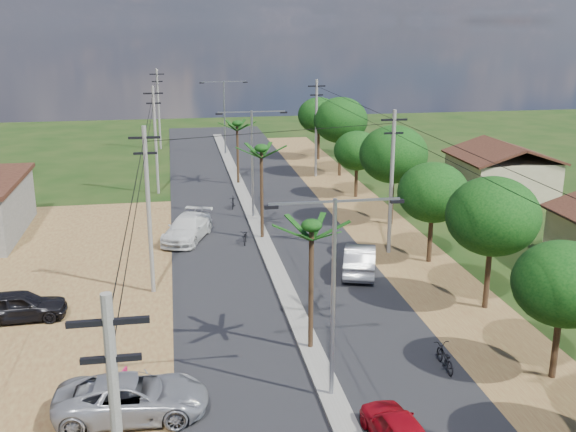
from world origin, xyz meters
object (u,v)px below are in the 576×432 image
object	(u,v)px
car_parked_silver	(132,398)
car_white_far	(187,229)
roadside_sign	(121,386)
car_red_near	(398,430)
moto_rider_east	(445,358)
car_silver_mid	(360,259)
car_parked_dark	(20,306)

from	to	relation	value
car_parked_silver	car_white_far	bearing A→B (deg)	-4.94
car_parked_silver	roadside_sign	bearing A→B (deg)	21.13
car_red_near	moto_rider_east	size ratio (longest dim) A/B	2.08
car_white_far	car_parked_silver	distance (m)	20.91
car_red_near	moto_rider_east	xyz separation A→B (m)	(3.70, 4.85, -0.17)
car_silver_mid	car_white_far	distance (m)	12.44
car_red_near	roadside_sign	size ratio (longest dim) A/B	3.34
car_white_far	car_red_near	bearing A→B (deg)	-55.04
car_red_near	roadside_sign	distance (m)	10.69
car_red_near	car_parked_silver	size ratio (longest dim) A/B	0.70
car_parked_dark	moto_rider_east	size ratio (longest dim) A/B	2.34
moto_rider_east	car_parked_dark	bearing A→B (deg)	-21.29
car_red_near	roadside_sign	world-z (taller)	car_red_near
roadside_sign	car_silver_mid	bearing A→B (deg)	59.81
car_red_near	car_parked_dark	size ratio (longest dim) A/B	0.89
car_parked_dark	car_red_near	bearing A→B (deg)	-133.84
car_parked_silver	moto_rider_east	size ratio (longest dim) A/B	2.97
car_white_far	car_parked_dark	distance (m)	14.08
moto_rider_east	roadside_sign	size ratio (longest dim) A/B	1.60
car_parked_silver	roadside_sign	distance (m)	1.56
car_silver_mid	car_white_far	size ratio (longest dim) A/B	0.91
car_silver_mid	moto_rider_east	bearing A→B (deg)	109.53
car_parked_silver	moto_rider_east	world-z (taller)	car_parked_silver
car_white_far	roadside_sign	distance (m)	19.54
moto_rider_east	roadside_sign	distance (m)	13.20
car_parked_dark	roadside_sign	xyz separation A→B (m)	(5.29, -7.98, -0.25)
moto_rider_east	car_red_near	bearing A→B (deg)	54.86
car_silver_mid	roadside_sign	world-z (taller)	car_silver_mid
car_silver_mid	roadside_sign	size ratio (longest dim) A/B	4.28
moto_rider_east	roadside_sign	bearing A→B (deg)	1.98
car_red_near	car_silver_mid	size ratio (longest dim) A/B	0.78
car_parked_dark	moto_rider_east	world-z (taller)	car_parked_dark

